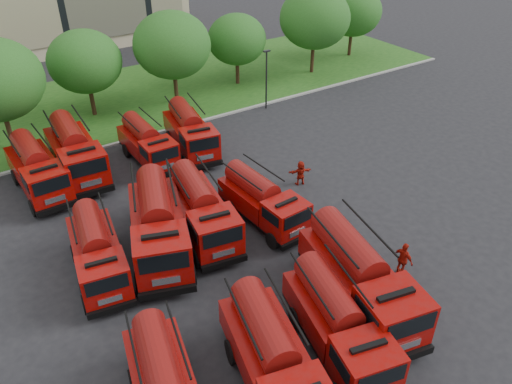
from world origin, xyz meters
TOP-DOWN VIEW (x-y plane):
  - ground at (0.00, 0.00)m, footprint 140.00×140.00m
  - lawn at (0.00, 26.00)m, footprint 70.00×16.00m
  - curb at (0.00, 17.90)m, footprint 70.00×0.30m
  - tree_3 at (-1.00, 24.00)m, footprint 5.88×5.88m
  - tree_4 at (6.00, 22.50)m, footprint 6.55×6.55m
  - tree_5 at (13.00, 23.50)m, footprint 5.46×5.46m
  - tree_6 at (21.00, 22.00)m, footprint 6.89×6.89m
  - tree_7 at (28.00, 24.00)m, footprint 6.05×6.05m
  - lamp_post_1 at (12.00, 17.20)m, footprint 0.60×0.25m
  - fire_truck_1 at (-3.72, -6.02)m, footprint 4.02×7.47m
  - fire_truck_2 at (-0.36, -5.94)m, footprint 3.88×7.16m
  - fire_truck_3 at (2.18, -4.54)m, footprint 4.27×8.16m
  - fire_truck_4 at (-7.23, 4.32)m, footprint 3.28×6.79m
  - fire_truck_5 at (-3.89, 4.31)m, footprint 5.17×8.35m
  - fire_truck_6 at (-1.23, 4.47)m, footprint 3.64×7.48m
  - fire_truck_7 at (2.29, 3.57)m, footprint 2.63×6.51m
  - fire_truck_8 at (-7.71, 14.26)m, footprint 2.78×7.15m
  - fire_truck_9 at (-5.06, 15.00)m, footprint 3.19×7.83m
  - fire_truck_10 at (-0.37, 14.00)m, footprint 2.35×6.35m
  - fire_truck_11 at (2.90, 13.78)m, footprint 3.62×7.27m
  - firefighter_2 at (5.67, -4.21)m, footprint 0.70×1.18m
  - firefighter_3 at (3.43, -3.44)m, footprint 1.20×0.64m
  - firefighter_4 at (-7.66, -2.04)m, footprint 1.07×0.94m
  - firefighter_5 at (6.75, 5.64)m, footprint 1.71×1.12m

SIDE VIEW (x-z plane):
  - ground at x=0.00m, z-range 0.00..0.00m
  - firefighter_2 at x=5.67m, z-range -0.98..0.98m
  - firefighter_3 at x=3.43m, z-range -0.92..0.92m
  - firefighter_4 at x=-7.66m, z-range -0.92..0.92m
  - firefighter_5 at x=6.75m, z-range -0.85..0.85m
  - lawn at x=0.00m, z-range 0.00..0.12m
  - curb at x=0.00m, z-range 0.00..0.14m
  - fire_truck_10 at x=-0.37m, z-range 0.01..2.90m
  - fire_truck_7 at x=2.29m, z-range 0.01..2.92m
  - fire_truck_4 at x=-7.23m, z-range 0.01..2.98m
  - fire_truck_2 at x=-0.36m, z-range 0.01..3.11m
  - fire_truck_11 at x=2.90m, z-range 0.01..3.18m
  - fire_truck_8 at x=-7.71m, z-range 0.01..3.23m
  - fire_truck_1 at x=-3.72m, z-range 0.01..3.24m
  - fire_truck_6 at x=-1.23m, z-range 0.01..3.28m
  - fire_truck_9 at x=-5.06m, z-range 0.01..3.51m
  - fire_truck_3 at x=2.18m, z-range 0.01..3.55m
  - fire_truck_5 at x=-3.89m, z-range 0.01..3.61m
  - lamp_post_1 at x=12.00m, z-range 0.34..5.45m
  - tree_5 at x=13.00m, z-range 1.01..7.69m
  - tree_3 at x=-1.00m, z-range 1.09..8.28m
  - tree_7 at x=28.00m, z-range 1.12..8.52m
  - tree_4 at x=6.00m, z-range 1.21..9.23m
  - tree_6 at x=21.00m, z-range 1.28..9.70m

